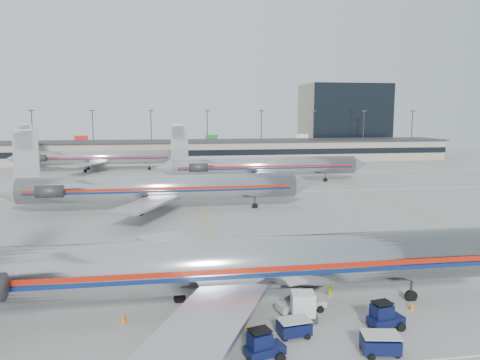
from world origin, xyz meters
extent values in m
plane|color=gray|center=(0.00, 0.00, 0.00)|extent=(260.00, 260.00, 0.00)
cube|color=silver|center=(0.00, 10.00, 0.01)|extent=(160.00, 0.15, 0.02)
cube|color=gray|center=(0.00, 98.00, 3.00)|extent=(160.00, 16.00, 6.00)
cube|color=black|center=(0.00, 89.90, 3.20)|extent=(160.00, 0.20, 1.60)
cube|color=#2D2D30|center=(0.00, 98.00, 6.10)|extent=(162.00, 17.00, 0.30)
cylinder|color=#38383D|center=(-45.00, 112.00, 7.50)|extent=(0.30, 0.30, 15.00)
cube|color=#2D2D30|center=(-45.00, 112.00, 15.10)|extent=(1.60, 0.40, 0.35)
cylinder|color=#38383D|center=(-27.00, 112.00, 7.50)|extent=(0.30, 0.30, 15.00)
cube|color=#2D2D30|center=(-27.00, 112.00, 15.10)|extent=(1.60, 0.40, 0.35)
cylinder|color=#38383D|center=(-9.00, 112.00, 7.50)|extent=(0.30, 0.30, 15.00)
cube|color=#2D2D30|center=(-9.00, 112.00, 15.10)|extent=(1.60, 0.40, 0.35)
cylinder|color=#38383D|center=(9.00, 112.00, 7.50)|extent=(0.30, 0.30, 15.00)
cube|color=#2D2D30|center=(9.00, 112.00, 15.10)|extent=(1.60, 0.40, 0.35)
cylinder|color=#38383D|center=(27.00, 112.00, 7.50)|extent=(0.30, 0.30, 15.00)
cube|color=#2D2D30|center=(27.00, 112.00, 15.10)|extent=(1.60, 0.40, 0.35)
cylinder|color=#38383D|center=(45.00, 112.00, 7.50)|extent=(0.30, 0.30, 15.00)
cube|color=#2D2D30|center=(45.00, 112.00, 15.10)|extent=(1.60, 0.40, 0.35)
cylinder|color=#38383D|center=(63.00, 112.00, 7.50)|extent=(0.30, 0.30, 15.00)
cube|color=#2D2D30|center=(63.00, 112.00, 15.10)|extent=(1.60, 0.40, 0.35)
cylinder|color=#38383D|center=(81.00, 112.00, 7.50)|extent=(0.30, 0.30, 15.00)
cube|color=#2D2D30|center=(81.00, 112.00, 15.10)|extent=(1.60, 0.40, 0.35)
cube|color=tan|center=(62.00, 128.00, 12.50)|extent=(30.00, 20.00, 25.00)
cylinder|color=silver|center=(-1.12, -9.77, 3.56)|extent=(40.66, 3.76, 3.76)
cube|color=#9D1A0B|center=(-1.12, -11.66, 3.71)|extent=(38.63, 0.05, 0.36)
cube|color=#0B1D50|center=(-1.12, -11.66, 3.30)|extent=(38.63, 0.05, 0.28)
cube|color=silver|center=(-3.15, -2.65, 2.54)|extent=(9.45, 13.78, 0.33)
cube|color=silver|center=(-3.15, -16.88, 2.54)|extent=(9.45, 13.78, 0.33)
cylinder|color=#2D2D30|center=(-16.37, -6.87, 3.86)|extent=(3.66, 1.73, 1.73)
cylinder|color=#2D2D30|center=(13.11, -9.77, 0.84)|extent=(0.20, 0.20, 1.68)
cylinder|color=#2D2D30|center=(-4.17, -12.21, 0.84)|extent=(0.20, 0.20, 1.68)
cylinder|color=#2D2D30|center=(-4.17, -7.33, 0.84)|extent=(0.20, 0.20, 1.68)
cylinder|color=black|center=(13.11, -9.77, 0.36)|extent=(0.91, 0.30, 0.91)
cylinder|color=silver|center=(-5.55, 26.57, 3.44)|extent=(39.27, 3.63, 3.63)
cone|color=silver|center=(15.65, 26.57, 3.44)|extent=(3.14, 3.63, 3.63)
cone|color=silver|center=(-26.96, 26.57, 3.44)|extent=(3.53, 3.63, 3.63)
cube|color=#9D1A0B|center=(-5.55, 24.74, 3.58)|extent=(37.31, 0.05, 0.34)
cube|color=#0B1D50|center=(-5.55, 24.74, 3.19)|extent=(37.31, 0.05, 0.27)
cube|color=silver|center=(-7.52, 33.44, 2.45)|extent=(9.13, 13.31, 0.31)
cube|color=silver|center=(-7.52, 19.70, 2.45)|extent=(9.13, 13.31, 0.31)
cube|color=silver|center=(-23.72, 26.57, 8.59)|extent=(3.34, 0.25, 6.68)
cube|color=silver|center=(-24.01, 26.57, 11.73)|extent=(2.36, 10.31, 0.18)
cylinder|color=#2D2D30|center=(-20.28, 29.37, 3.73)|extent=(3.53, 1.67, 1.67)
cylinder|color=#2D2D30|center=(-20.28, 23.77, 3.73)|extent=(3.53, 1.67, 1.67)
cylinder|color=#2D2D30|center=(8.19, 26.57, 0.81)|extent=(0.20, 0.20, 1.62)
cylinder|color=#2D2D30|center=(-8.50, 24.21, 0.81)|extent=(0.20, 0.20, 1.62)
cylinder|color=#2D2D30|center=(-8.50, 28.93, 0.81)|extent=(0.20, 0.20, 1.62)
cylinder|color=black|center=(8.19, 26.57, 0.34)|extent=(0.88, 0.29, 0.88)
cylinder|color=silver|center=(15.25, 51.60, 3.46)|extent=(37.60, 3.66, 3.66)
cone|color=silver|center=(35.63, 51.60, 3.46)|extent=(3.17, 3.66, 3.66)
cone|color=silver|center=(-5.33, 51.60, 3.46)|extent=(3.56, 3.66, 3.66)
cube|color=#9D1A0B|center=(15.25, 49.76, 3.61)|extent=(35.72, 0.05, 0.35)
cube|color=#0B1D50|center=(15.25, 49.76, 3.22)|extent=(35.72, 0.05, 0.28)
cube|color=silver|center=(13.27, 58.52, 2.47)|extent=(9.20, 13.41, 0.32)
cube|color=silver|center=(13.27, 44.67, 2.47)|extent=(9.20, 13.41, 0.32)
cube|color=silver|center=(-2.06, 51.60, 8.66)|extent=(3.36, 0.25, 6.73)
cube|color=silver|center=(-2.36, 51.60, 11.82)|extent=(2.37, 10.39, 0.18)
cylinder|color=#2D2D30|center=(1.40, 54.42, 3.76)|extent=(3.56, 1.68, 1.68)
cylinder|color=#2D2D30|center=(1.40, 48.78, 3.76)|extent=(3.56, 1.68, 1.68)
cylinder|color=#2D2D30|center=(28.11, 51.60, 0.82)|extent=(0.20, 0.20, 1.63)
cylinder|color=#2D2D30|center=(12.28, 49.22, 0.82)|extent=(0.20, 0.20, 1.63)
cylinder|color=#2D2D30|center=(12.28, 53.97, 0.82)|extent=(0.20, 0.20, 1.63)
cylinder|color=black|center=(28.11, 51.60, 0.35)|extent=(0.89, 0.30, 0.89)
cylinder|color=silver|center=(-21.21, 78.45, 3.33)|extent=(36.13, 3.52, 3.52)
cone|color=silver|center=(-1.62, 78.45, 3.33)|extent=(3.04, 3.52, 3.52)
cone|color=silver|center=(-40.99, 78.45, 3.33)|extent=(3.42, 3.52, 3.52)
cube|color=#9D1A0B|center=(-21.21, 76.68, 3.47)|extent=(34.32, 0.05, 0.33)
cube|color=#0B1D50|center=(-21.21, 76.68, 3.09)|extent=(34.32, 0.05, 0.27)
cube|color=silver|center=(-23.11, 85.11, 2.38)|extent=(8.84, 12.89, 0.30)
cube|color=silver|center=(-23.11, 71.80, 2.38)|extent=(8.84, 12.89, 0.30)
cube|color=silver|center=(-37.85, 78.45, 8.32)|extent=(3.23, 0.24, 6.47)
cube|color=silver|center=(-38.14, 78.45, 11.36)|extent=(2.28, 9.98, 0.17)
cylinder|color=#2D2D30|center=(-34.52, 81.16, 3.61)|extent=(3.42, 1.62, 1.62)
cylinder|color=#2D2D30|center=(-34.52, 75.74, 3.61)|extent=(3.42, 1.62, 1.62)
cylinder|color=#2D2D30|center=(-8.85, 78.45, 0.78)|extent=(0.19, 0.19, 1.57)
cylinder|color=#2D2D30|center=(-24.06, 76.17, 0.78)|extent=(0.19, 0.19, 1.57)
cylinder|color=#2D2D30|center=(-24.06, 80.73, 0.78)|extent=(0.19, 0.19, 1.57)
cylinder|color=black|center=(-8.85, 78.45, 0.33)|extent=(0.86, 0.29, 0.86)
cube|color=black|center=(-2.92, -12.30, 0.56)|extent=(2.38, 1.47, 0.51)
cube|color=black|center=(-3.22, -12.30, 1.16)|extent=(1.37, 1.20, 0.91)
cube|color=black|center=(-3.22, -12.30, 1.77)|extent=(1.31, 1.14, 0.08)
cylinder|color=black|center=(-2.11, -11.79, 0.28)|extent=(0.57, 0.18, 0.57)
cylinder|color=black|center=(-2.11, -12.80, 0.28)|extent=(0.57, 0.18, 0.57)
cylinder|color=black|center=(-3.73, -11.79, 0.28)|extent=(0.57, 0.18, 0.57)
cylinder|color=black|center=(-3.73, -12.80, 0.28)|extent=(0.57, 0.18, 0.57)
cube|color=black|center=(0.39, -16.36, 0.56)|extent=(2.47, 1.70, 0.51)
cube|color=black|center=(0.08, -16.36, 1.18)|extent=(1.46, 1.32, 0.92)
cube|color=black|center=(0.08, -16.36, 1.79)|extent=(1.40, 1.26, 0.08)
cylinder|color=black|center=(1.21, -15.85, 0.29)|extent=(0.57, 0.18, 0.57)
cylinder|color=black|center=(1.21, -16.87, 0.29)|extent=(0.57, 0.18, 0.57)
cylinder|color=black|center=(-0.43, -15.85, 0.29)|extent=(0.57, 0.18, 0.57)
cylinder|color=black|center=(-0.43, -16.87, 0.29)|extent=(0.57, 0.18, 0.57)
cube|color=black|center=(9.05, -13.84, 0.57)|extent=(2.46, 1.55, 0.52)
cube|color=black|center=(8.74, -13.84, 1.20)|extent=(1.42, 1.25, 0.94)
cube|color=black|center=(8.74, -13.84, 1.82)|extent=(1.36, 1.19, 0.08)
cylinder|color=black|center=(9.88, -13.32, 0.29)|extent=(0.58, 0.19, 0.58)
cylinder|color=black|center=(9.88, -14.37, 0.29)|extent=(0.58, 0.19, 0.58)
cylinder|color=black|center=(8.22, -13.32, 0.29)|extent=(0.58, 0.19, 0.58)
cylinder|color=black|center=(8.22, -14.37, 0.29)|extent=(0.58, 0.19, 0.58)
cube|color=black|center=(2.81, -13.90, 0.57)|extent=(2.15, 1.61, 0.73)
cube|color=#9B9B9B|center=(2.81, -13.90, 1.09)|extent=(2.15, 1.61, 0.06)
cylinder|color=black|center=(3.54, -13.32, 0.19)|extent=(0.38, 0.15, 0.38)
cylinder|color=black|center=(3.54, -14.47, 0.19)|extent=(0.38, 0.15, 0.38)
cylinder|color=black|center=(2.08, -13.32, 0.19)|extent=(0.38, 0.15, 0.38)
cylinder|color=black|center=(2.08, -14.47, 0.19)|extent=(0.38, 0.15, 0.38)
cube|color=black|center=(7.21, -16.85, 0.63)|extent=(2.41, 1.87, 0.80)
cube|color=#9B9B9B|center=(7.21, -16.85, 1.20)|extent=(2.41, 1.87, 0.07)
cylinder|color=black|center=(8.01, -16.22, 0.20)|extent=(0.41, 0.16, 0.41)
cylinder|color=black|center=(8.01, -17.47, 0.20)|extent=(0.41, 0.16, 0.41)
cylinder|color=black|center=(6.41, -16.22, 0.20)|extent=(0.41, 0.16, 0.41)
cylinder|color=black|center=(6.41, -17.47, 0.20)|extent=(0.41, 0.16, 0.41)
cube|color=#2D2D30|center=(4.03, -11.73, 0.26)|extent=(2.06, 1.80, 0.31)
cube|color=silver|center=(4.03, -11.73, 1.19)|extent=(1.74, 1.65, 1.55)
cylinder|color=black|center=(4.76, -11.11, 0.12)|extent=(0.25, 0.12, 0.25)
cylinder|color=black|center=(4.76, -12.35, 0.12)|extent=(0.25, 0.12, 0.25)
cylinder|color=black|center=(3.31, -11.11, 0.12)|extent=(0.25, 0.12, 0.25)
cylinder|color=black|center=(3.31, -12.35, 0.12)|extent=(0.25, 0.12, 0.25)
cube|color=#9B9B9B|center=(4.37, -10.24, 0.44)|extent=(3.72, 2.03, 0.49)
cube|color=#2D2D30|center=(4.96, -10.24, 1.57)|extent=(3.68, 1.66, 1.26)
cylinder|color=black|center=(5.65, -9.70, 0.24)|extent=(0.49, 0.16, 0.49)
cylinder|color=black|center=(5.65, -10.77, 0.24)|extent=(0.49, 0.16, 0.49)
cylinder|color=black|center=(3.10, -9.70, 0.24)|extent=(0.49, 0.16, 0.49)
cylinder|color=black|center=(3.10, -10.77, 0.24)|extent=(0.49, 0.16, 0.49)
imported|color=#C4E015|center=(7.35, -8.12, 0.89)|extent=(0.75, 0.77, 1.78)
imported|color=#B6D914|center=(4.76, -9.69, 0.88)|extent=(0.94, 0.78, 1.77)
cone|color=#D65F07|center=(12.32, -11.33, 0.30)|extent=(0.51, 0.51, 0.60)
cone|color=#D65F07|center=(-8.06, -10.11, 0.32)|extent=(0.61, 0.61, 0.64)
camera|label=1|loc=(-5.07, -40.98, 13.98)|focal=35.00mm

